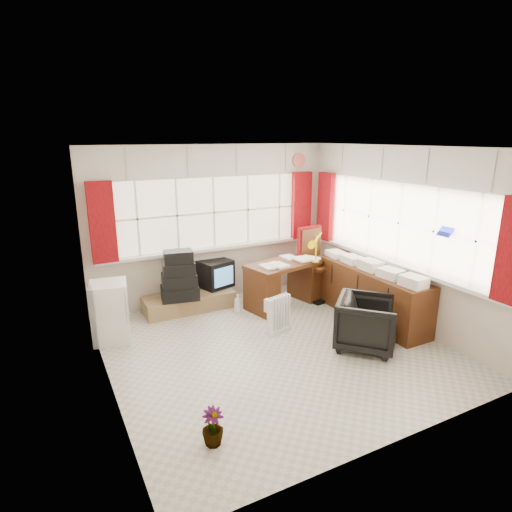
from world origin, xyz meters
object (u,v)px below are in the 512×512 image
(task_chair, at_px, (313,260))
(desk, at_px, (284,281))
(crt_tv, at_px, (215,273))
(radiator, at_px, (279,318))
(credenza, at_px, (370,292))
(mini_fridge, at_px, (110,312))
(desk_lamp, at_px, (316,242))
(tv_bench, at_px, (189,302))
(office_chair, at_px, (367,323))

(task_chair, bearing_deg, desk, -169.46)
(crt_tv, bearing_deg, radiator, -77.99)
(credenza, distance_m, mini_fridge, 3.67)
(task_chair, xyz_separation_m, mini_fridge, (-3.29, -0.11, -0.23))
(desk_lamp, relative_size, crt_tv, 0.80)
(mini_fridge, bearing_deg, desk_lamp, -4.38)
(credenza, bearing_deg, tv_bench, 146.29)
(credenza, bearing_deg, desk, 130.77)
(desk_lamp, relative_size, task_chair, 0.40)
(tv_bench, bearing_deg, desk_lamp, -21.97)
(office_chair, bearing_deg, crt_tv, 71.31)
(desk_lamp, bearing_deg, desk, 151.93)
(desk, bearing_deg, tv_bench, 159.98)
(office_chair, xyz_separation_m, radiator, (-0.78, 0.87, -0.12))
(tv_bench, height_order, mini_fridge, mini_fridge)
(desk, bearing_deg, desk_lamp, -28.07)
(desk, bearing_deg, credenza, -49.23)
(crt_tv, bearing_deg, desk, -36.43)
(crt_tv, bearing_deg, office_chair, -65.22)
(desk, relative_size, credenza, 0.67)
(desk_lamp, distance_m, crt_tv, 1.70)
(desk_lamp, bearing_deg, task_chair, 59.54)
(task_chair, relative_size, office_chair, 1.61)
(desk, relative_size, tv_bench, 0.96)
(desk_lamp, xyz_separation_m, office_chair, (-0.23, -1.48, -0.71))
(desk, distance_m, mini_fridge, 2.66)
(desk, bearing_deg, mini_fridge, 179.78)
(desk_lamp, height_order, radiator, desk_lamp)
(task_chair, distance_m, crt_tv, 1.64)
(task_chair, relative_size, mini_fridge, 1.49)
(tv_bench, bearing_deg, task_chair, -11.05)
(office_chair, height_order, crt_tv, crt_tv)
(credenza, relative_size, crt_tv, 3.39)
(task_chair, distance_m, credenza, 1.17)
(desk, relative_size, desk_lamp, 2.84)
(crt_tv, bearing_deg, mini_fridge, -159.36)
(desk_lamp, height_order, crt_tv, desk_lamp)
(mini_fridge, bearing_deg, crt_tv, 20.64)
(tv_bench, bearing_deg, office_chair, -54.23)
(desk, relative_size, crt_tv, 2.27)
(desk, xyz_separation_m, task_chair, (0.63, 0.12, 0.23))
(radiator, distance_m, credenza, 1.48)
(credenza, xyz_separation_m, mini_fridge, (-3.53, 1.02, 0.00))
(desk, relative_size, task_chair, 1.13)
(desk_lamp, xyz_separation_m, radiator, (-1.01, -0.61, -0.82))
(desk_lamp, xyz_separation_m, crt_tv, (-1.33, 0.90, -0.57))
(tv_bench, bearing_deg, crt_tv, 17.25)
(desk, bearing_deg, office_chair, -83.66)
(task_chair, height_order, tv_bench, task_chair)
(radiator, bearing_deg, desk_lamp, 30.94)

